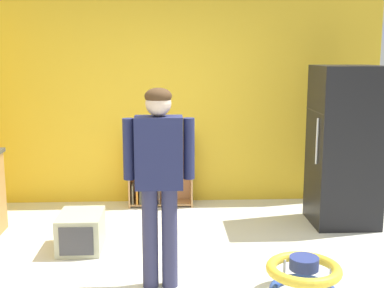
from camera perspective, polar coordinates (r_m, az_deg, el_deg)
ground_plane at (r=4.57m, az=-1.15°, el=-14.64°), size 12.00×12.00×0.00m
back_wall at (r=6.50m, az=-1.77°, el=5.22°), size 5.20×0.06×2.70m
refrigerator at (r=5.92m, az=16.71°, el=-0.23°), size 0.73×0.68×1.78m
bookshelf at (r=6.48m, az=-4.07°, el=-3.63°), size 0.80×0.28×0.85m
standing_person at (r=4.09m, az=-3.70°, el=-2.90°), size 0.57×0.22×1.65m
baby_walker at (r=4.30m, az=12.37°, el=-14.27°), size 0.60×0.60×0.32m
pet_carrier at (r=5.21m, az=-12.32°, el=-9.53°), size 0.42×0.55×0.36m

